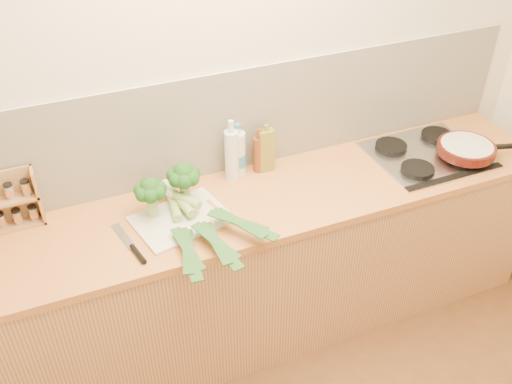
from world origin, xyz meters
TOP-DOWN VIEW (x-y plane):
  - room_shell at (0.00, 1.49)m, footprint 3.50×3.50m
  - counter at (0.00, 1.20)m, footprint 3.20×0.62m
  - gas_hob at (1.02, 1.20)m, footprint 0.58×0.50m
  - chopping_board at (-0.35, 1.18)m, footprint 0.47×0.39m
  - broccoli_left at (-0.46, 1.25)m, footprint 0.15×0.15m
  - broccoli_right at (-0.29, 1.30)m, footprint 0.16×0.16m
  - leek_front at (-0.37, 1.15)m, footprint 0.13×0.67m
  - leek_mid at (-0.31, 1.15)m, footprint 0.17×0.71m
  - leek_back at (-0.26, 1.16)m, footprint 0.41×0.59m
  - chefs_knife at (-0.59, 1.06)m, footprint 0.09×0.32m
  - skillet at (1.18, 1.10)m, footprint 0.43×0.30m
  - spice_rack at (-1.03, 1.44)m, footprint 0.23×0.09m
  - oil_tin at (0.17, 1.41)m, footprint 0.08×0.05m
  - glass_bottle at (-0.01, 1.41)m, footprint 0.07×0.07m
  - amber_bottle at (0.14, 1.42)m, footprint 0.06×0.06m
  - water_bottle at (0.03, 1.44)m, footprint 0.08×0.08m

SIDE VIEW (x-z plane):
  - counter at x=0.00m, z-range 0.00..0.90m
  - chopping_board at x=-0.35m, z-range 0.90..0.91m
  - chefs_knife at x=-0.59m, z-range 0.90..0.92m
  - gas_hob at x=1.02m, z-range 0.89..0.93m
  - leek_front at x=-0.37m, z-range 0.91..0.96m
  - leek_mid at x=-0.31m, z-range 0.93..0.97m
  - skillet at x=1.18m, z-range 0.94..0.99m
  - leek_back at x=-0.26m, z-range 0.95..0.99m
  - amber_bottle at x=0.14m, z-range 0.88..1.12m
  - water_bottle at x=0.03m, z-range 0.88..1.14m
  - oil_tin at x=0.17m, z-range 0.89..1.15m
  - spice_rack at x=-1.03m, z-range 0.88..1.16m
  - glass_bottle at x=-0.01m, z-range 0.88..1.20m
  - broccoli_left at x=-0.46m, z-range 0.95..1.15m
  - broccoli_right at x=-0.29m, z-range 0.95..1.16m
  - room_shell at x=0.00m, z-range -0.58..2.92m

